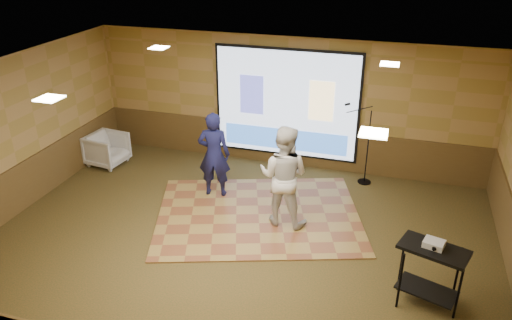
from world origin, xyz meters
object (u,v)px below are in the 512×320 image
(projector_screen, at_px, (286,105))
(av_table, at_px, (431,265))
(player_right, at_px, (284,176))
(player_left, at_px, (214,155))
(dance_floor, at_px, (258,215))
(mic_stand, at_px, (364,162))
(banquet_chair, at_px, (107,149))
(projector, at_px, (434,244))
(duffel_bag, at_px, (289,163))

(projector_screen, bearing_deg, av_table, -52.21)
(projector_screen, xyz_separation_m, player_right, (0.58, -2.52, -0.48))
(player_left, distance_m, av_table, 4.76)
(projector_screen, xyz_separation_m, dance_floor, (0.07, -2.41, -1.46))
(player_left, bearing_deg, dance_floor, 144.33)
(mic_stand, relative_size, banquet_chair, 2.19)
(dance_floor, height_order, projector, projector)
(projector, relative_size, duffel_bag, 0.68)
(projector, bearing_deg, projector_screen, 143.93)
(projector_screen, bearing_deg, player_right, -77.01)
(dance_floor, bearing_deg, projector_screen, 91.68)
(projector_screen, distance_m, dance_floor, 2.82)
(av_table, height_order, banquet_chair, av_table)
(player_right, relative_size, duffel_bag, 4.67)
(player_right, bearing_deg, projector_screen, -72.53)
(duffel_bag, bearing_deg, dance_floor, -92.25)
(projector_screen, bearing_deg, projector, -52.05)
(projector_screen, distance_m, duffel_bag, 1.37)
(player_left, relative_size, av_table, 1.80)
(projector, xyz_separation_m, mic_stand, (-1.30, 3.65, -0.55))
(dance_floor, relative_size, av_table, 3.91)
(player_right, xyz_separation_m, duffel_bag, (-0.42, 2.34, -0.87))
(dance_floor, bearing_deg, projector, -28.03)
(player_left, relative_size, banquet_chair, 2.18)
(player_right, bearing_deg, av_table, 153.31)
(projector_screen, xyz_separation_m, projector, (3.16, -4.05, -0.43))
(projector_screen, relative_size, duffel_bag, 8.00)
(player_left, distance_m, banquet_chair, 3.09)
(projector_screen, height_order, projector, projector_screen)
(dance_floor, relative_size, duffel_bag, 9.39)
(player_right, distance_m, duffel_bag, 2.53)
(player_left, height_order, av_table, player_left)
(banquet_chair, bearing_deg, projector_screen, -66.24)
(player_left, bearing_deg, projector_screen, -128.64)
(player_right, relative_size, av_table, 1.94)
(av_table, height_order, duffel_bag, av_table)
(av_table, relative_size, duffel_bag, 2.40)
(mic_stand, bearing_deg, av_table, -92.28)
(dance_floor, distance_m, player_left, 1.53)
(av_table, bearing_deg, dance_floor, 151.52)
(projector_screen, relative_size, projector, 11.83)
(av_table, xyz_separation_m, banquet_chair, (-7.17, 2.89, -0.33))
(player_left, height_order, banquet_chair, player_left)
(dance_floor, distance_m, av_table, 3.59)
(dance_floor, relative_size, projector, 13.88)
(projector_screen, relative_size, player_right, 1.71)
(av_table, bearing_deg, projector, 106.28)
(mic_stand, bearing_deg, dance_floor, -153.52)
(projector_screen, relative_size, banquet_chair, 4.03)
(player_right, xyz_separation_m, projector, (2.58, -1.53, 0.05))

